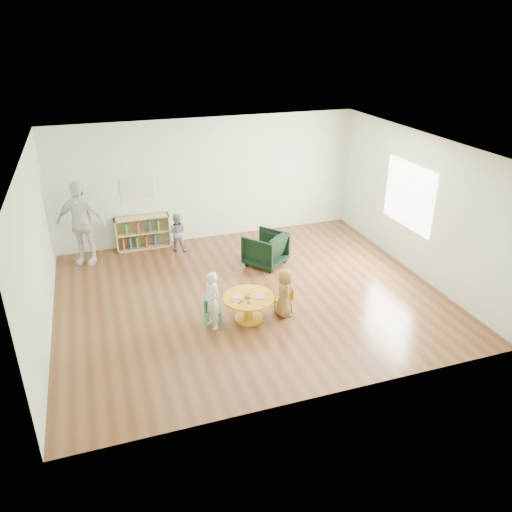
{
  "coord_description": "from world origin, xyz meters",
  "views": [
    {
      "loc": [
        -2.49,
        -7.82,
        4.67
      ],
      "look_at": [
        0.04,
        -0.3,
        0.94
      ],
      "focal_mm": 35.0,
      "sensor_mm": 36.0,
      "label": 1
    }
  ],
  "objects_px": {
    "activity_table": "(249,304)",
    "adult_caretaker": "(81,223)",
    "kid_chair_left": "(211,309)",
    "child_left": "(212,301)",
    "armchair": "(265,249)",
    "child_right": "(284,293)",
    "bookshelf": "(142,232)",
    "toddler": "(177,232)",
    "kid_chair_right": "(285,299)"
  },
  "relations": [
    {
      "from": "armchair",
      "to": "child_left",
      "type": "height_order",
      "value": "child_left"
    },
    {
      "from": "activity_table",
      "to": "child_right",
      "type": "xyz_separation_m",
      "value": [
        0.63,
        -0.06,
        0.14
      ]
    },
    {
      "from": "child_left",
      "to": "child_right",
      "type": "height_order",
      "value": "child_left"
    },
    {
      "from": "activity_table",
      "to": "child_right",
      "type": "relative_size",
      "value": 1.0
    },
    {
      "from": "kid_chair_left",
      "to": "bookshelf",
      "type": "xyz_separation_m",
      "value": [
        -0.7,
        3.58,
        0.1
      ]
    },
    {
      "from": "kid_chair_right",
      "to": "bookshelf",
      "type": "relative_size",
      "value": 0.41
    },
    {
      "from": "armchair",
      "to": "child_right",
      "type": "distance_m",
      "value": 2.05
    },
    {
      "from": "kid_chair_left",
      "to": "activity_table",
      "type": "bearing_deg",
      "value": 105.83
    },
    {
      "from": "child_right",
      "to": "toddler",
      "type": "relative_size",
      "value": 1.01
    },
    {
      "from": "kid_chair_right",
      "to": "bookshelf",
      "type": "distance_m",
      "value": 4.17
    },
    {
      "from": "kid_chair_right",
      "to": "kid_chair_left",
      "type": "bearing_deg",
      "value": 63.45
    },
    {
      "from": "adult_caretaker",
      "to": "bookshelf",
      "type": "bearing_deg",
      "value": 41.65
    },
    {
      "from": "adult_caretaker",
      "to": "kid_chair_right",
      "type": "bearing_deg",
      "value": -21.03
    },
    {
      "from": "activity_table",
      "to": "bookshelf",
      "type": "bearing_deg",
      "value": 110.16
    },
    {
      "from": "kid_chair_right",
      "to": "armchair",
      "type": "height_order",
      "value": "armchair"
    },
    {
      "from": "activity_table",
      "to": "armchair",
      "type": "relative_size",
      "value": 1.15
    },
    {
      "from": "kid_chair_left",
      "to": "child_left",
      "type": "height_order",
      "value": "child_left"
    },
    {
      "from": "armchair",
      "to": "kid_chair_left",
      "type": "bearing_deg",
      "value": 9.97
    },
    {
      "from": "child_right",
      "to": "toddler",
      "type": "height_order",
      "value": "child_right"
    },
    {
      "from": "kid_chair_right",
      "to": "activity_table",
      "type": "bearing_deg",
      "value": 68.4
    },
    {
      "from": "activity_table",
      "to": "child_left",
      "type": "xyz_separation_m",
      "value": [
        -0.64,
        -0.02,
        0.19
      ]
    },
    {
      "from": "bookshelf",
      "to": "toddler",
      "type": "relative_size",
      "value": 1.37
    },
    {
      "from": "kid_chair_left",
      "to": "adult_caretaker",
      "type": "height_order",
      "value": "adult_caretaker"
    },
    {
      "from": "toddler",
      "to": "kid_chair_right",
      "type": "bearing_deg",
      "value": 133.19
    },
    {
      "from": "adult_caretaker",
      "to": "kid_chair_left",
      "type": "bearing_deg",
      "value": -34.77
    },
    {
      "from": "activity_table",
      "to": "armchair",
      "type": "xyz_separation_m",
      "value": [
        1.0,
        1.95,
        0.04
      ]
    },
    {
      "from": "bookshelf",
      "to": "child_right",
      "type": "xyz_separation_m",
      "value": [
        1.97,
        -3.73,
        0.08
      ]
    },
    {
      "from": "bookshelf",
      "to": "adult_caretaker",
      "type": "relative_size",
      "value": 0.67
    },
    {
      "from": "activity_table",
      "to": "child_right",
      "type": "height_order",
      "value": "child_right"
    },
    {
      "from": "armchair",
      "to": "toddler",
      "type": "distance_m",
      "value": 2.09
    },
    {
      "from": "kid_chair_left",
      "to": "toddler",
      "type": "relative_size",
      "value": 0.57
    },
    {
      "from": "activity_table",
      "to": "kid_chair_right",
      "type": "bearing_deg",
      "value": 2.18
    },
    {
      "from": "bookshelf",
      "to": "activity_table",
      "type": "bearing_deg",
      "value": -69.84
    },
    {
      "from": "kid_chair_left",
      "to": "armchair",
      "type": "xyz_separation_m",
      "value": [
        1.64,
        1.86,
        0.08
      ]
    },
    {
      "from": "armchair",
      "to": "kid_chair_right",
      "type": "bearing_deg",
      "value": 42.02
    },
    {
      "from": "child_right",
      "to": "adult_caretaker",
      "type": "distance_m",
      "value": 4.65
    },
    {
      "from": "kid_chair_left",
      "to": "armchair",
      "type": "height_order",
      "value": "armchair"
    },
    {
      "from": "bookshelf",
      "to": "armchair",
      "type": "xyz_separation_m",
      "value": [
        2.34,
        -1.72,
        -0.02
      ]
    },
    {
      "from": "child_right",
      "to": "toddler",
      "type": "xyz_separation_m",
      "value": [
        -1.26,
        3.31,
        -0.01
      ]
    },
    {
      "from": "bookshelf",
      "to": "adult_caretaker",
      "type": "xyz_separation_m",
      "value": [
        -1.25,
        -0.4,
        0.53
      ]
    },
    {
      "from": "activity_table",
      "to": "adult_caretaker",
      "type": "distance_m",
      "value": 4.21
    },
    {
      "from": "kid_chair_right",
      "to": "child_right",
      "type": "xyz_separation_m",
      "value": [
        -0.05,
        -0.08,
        0.18
      ]
    },
    {
      "from": "adult_caretaker",
      "to": "toddler",
      "type": "bearing_deg",
      "value": 23.37
    },
    {
      "from": "kid_chair_left",
      "to": "kid_chair_right",
      "type": "relative_size",
      "value": 1.01
    },
    {
      "from": "kid_chair_right",
      "to": "child_right",
      "type": "relative_size",
      "value": 0.56
    },
    {
      "from": "toddler",
      "to": "kid_chair_left",
      "type": "bearing_deg",
      "value": 110.87
    },
    {
      "from": "activity_table",
      "to": "kid_chair_left",
      "type": "bearing_deg",
      "value": 172.05
    },
    {
      "from": "kid_chair_left",
      "to": "child_right",
      "type": "relative_size",
      "value": 0.56
    },
    {
      "from": "activity_table",
      "to": "adult_caretaker",
      "type": "bearing_deg",
      "value": 128.46
    },
    {
      "from": "bookshelf",
      "to": "kid_chair_left",
      "type": "bearing_deg",
      "value": -78.89
    }
  ]
}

